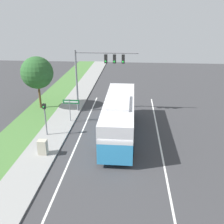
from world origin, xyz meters
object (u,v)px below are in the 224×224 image
object	(u,v)px
street_sign	(71,105)
utility_cabinet	(43,147)
bus	(119,115)
signal_gantry	(97,68)
pedestrian_signal	(45,114)

from	to	relation	value
street_sign	utility_cabinet	xyz separation A→B (m)	(-0.74, -6.50, -1.11)
street_sign	utility_cabinet	bearing A→B (deg)	-96.51
bus	street_sign	xyz separation A→B (m)	(-5.07, 2.52, -0.16)
bus	signal_gantry	size ratio (longest dim) A/B	1.59
bus	utility_cabinet	bearing A→B (deg)	-145.56
bus	pedestrian_signal	world-z (taller)	bus
signal_gantry	street_sign	distance (m)	5.00
signal_gantry	utility_cabinet	distance (m)	10.90
signal_gantry	street_sign	size ratio (longest dim) A/B	2.76
bus	pedestrian_signal	bearing A→B (deg)	-174.02
pedestrian_signal	street_sign	size ratio (longest dim) A/B	1.25
utility_cabinet	bus	bearing A→B (deg)	34.44
bus	pedestrian_signal	size ratio (longest dim) A/B	3.52
pedestrian_signal	street_sign	world-z (taller)	pedestrian_signal
pedestrian_signal	utility_cabinet	distance (m)	3.67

